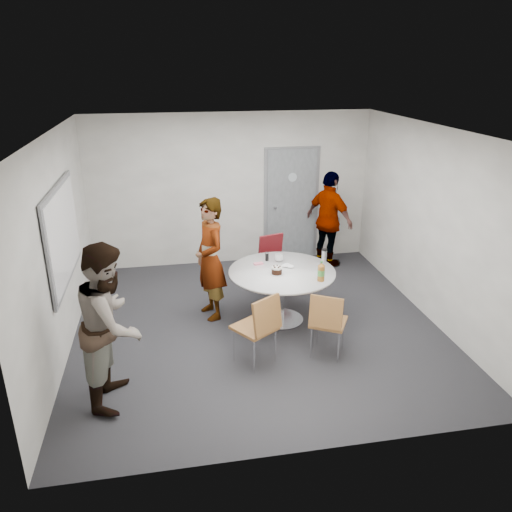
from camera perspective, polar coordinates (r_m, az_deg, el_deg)
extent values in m
plane|color=#232327|center=(7.13, 0.10, -7.90)|extent=(5.00, 5.00, 0.00)
plane|color=silver|center=(6.27, 0.12, 14.15)|extent=(5.00, 5.00, 0.00)
plane|color=#B0AEA7|center=(8.95, -2.84, 7.53)|extent=(5.00, 0.00, 5.00)
plane|color=#B0AEA7|center=(6.62, -21.68, 0.96)|extent=(0.00, 5.00, 5.00)
plane|color=#B0AEA7|center=(7.43, 19.46, 3.40)|extent=(0.00, 5.00, 5.00)
plane|color=#B0AEA7|center=(4.35, 6.19, -8.21)|extent=(5.00, 0.00, 5.00)
cube|color=slate|center=(9.21, 4.06, 5.81)|extent=(0.90, 0.05, 2.05)
cube|color=slate|center=(9.23, 4.02, 5.85)|extent=(1.02, 0.04, 2.12)
cylinder|color=#B2BFC6|center=(9.06, 4.19, 8.96)|extent=(0.16, 0.01, 0.16)
cylinder|color=silver|center=(9.08, 2.18, 5.59)|extent=(0.04, 0.14, 0.04)
cube|color=slate|center=(6.77, -21.21, 2.36)|extent=(0.03, 1.90, 1.25)
cube|color=white|center=(6.77, -21.05, 2.37)|extent=(0.01, 1.78, 1.13)
cylinder|color=silver|center=(6.95, 2.99, -1.79)|extent=(1.49, 1.49, 0.03)
cylinder|color=silver|center=(7.10, 2.93, -4.59)|extent=(0.09, 0.09, 0.72)
cylinder|color=silver|center=(7.27, 2.87, -7.22)|extent=(0.64, 0.64, 0.02)
cylinder|color=silver|center=(6.82, 2.39, -2.05)|extent=(0.19, 0.19, 0.01)
cylinder|color=black|center=(6.81, 2.39, -1.73)|extent=(0.14, 0.14, 0.08)
cylinder|color=white|center=(6.79, 2.40, -1.35)|extent=(0.15, 0.15, 0.02)
cylinder|color=#985F21|center=(6.63, 7.45, -1.97)|extent=(0.09, 0.09, 0.21)
cylinder|color=#428D38|center=(6.63, 7.45, -1.90)|extent=(0.10, 0.10, 0.08)
cone|color=#985F21|center=(6.58, 7.50, -0.94)|extent=(0.09, 0.09, 0.04)
cylinder|color=#408F42|center=(6.57, 7.52, -0.67)|extent=(0.04, 0.04, 0.02)
imported|color=white|center=(7.25, 2.65, -0.19)|extent=(0.18, 0.18, 0.10)
cylinder|color=black|center=(7.26, 1.26, -0.09)|extent=(0.05, 0.05, 0.12)
cylinder|color=silver|center=(7.23, 7.79, -0.09)|extent=(0.07, 0.07, 0.19)
cylinder|color=black|center=(7.19, 7.83, 0.72)|extent=(0.07, 0.07, 0.03)
cube|color=pink|center=(7.14, 0.27, -0.87)|extent=(0.14, 0.09, 0.02)
ellipsoid|color=white|center=(7.05, 3.66, -1.15)|extent=(0.18, 0.18, 0.04)
cube|color=brown|center=(6.10, -0.17, -8.17)|extent=(0.62, 0.62, 0.04)
cube|color=brown|center=(5.85, 1.29, -6.81)|extent=(0.41, 0.32, 0.43)
cylinder|color=silver|center=(6.45, -0.14, -8.90)|extent=(0.02, 0.02, 0.48)
cylinder|color=silver|center=(6.23, -2.56, -10.07)|extent=(0.02, 0.02, 0.48)
cylinder|color=silver|center=(6.23, 2.23, -10.09)|extent=(0.02, 0.02, 0.48)
cylinder|color=silver|center=(6.01, -0.20, -11.36)|extent=(0.02, 0.02, 0.48)
cube|color=brown|center=(6.35, 8.27, -7.46)|extent=(0.57, 0.57, 0.04)
cube|color=brown|center=(6.07, 8.00, -6.43)|extent=(0.39, 0.28, 0.40)
cylinder|color=silver|center=(6.58, 9.94, -8.71)|extent=(0.02, 0.02, 0.45)
cylinder|color=silver|center=(6.63, 7.02, -8.28)|extent=(0.02, 0.02, 0.45)
cylinder|color=silver|center=(6.29, 9.38, -10.20)|extent=(0.02, 0.02, 0.45)
cylinder|color=silver|center=(6.34, 6.32, -9.73)|extent=(0.02, 0.02, 0.45)
cube|color=maroon|center=(7.95, 2.37, -0.98)|extent=(0.54, 0.54, 0.04)
cube|color=maroon|center=(8.03, 1.68, 1.10)|extent=(0.43, 0.21, 0.42)
cylinder|color=silver|center=(7.82, 1.83, -3.23)|extent=(0.02, 0.02, 0.47)
cylinder|color=silver|center=(7.98, 4.07, -2.75)|extent=(0.02, 0.02, 0.47)
cylinder|color=silver|center=(8.10, 0.65, -2.30)|extent=(0.02, 0.02, 0.47)
cylinder|color=silver|center=(8.26, 2.83, -1.86)|extent=(0.02, 0.02, 0.47)
imported|color=#A5C6EA|center=(7.06, -5.26, -0.37)|extent=(0.58, 0.74, 1.77)
imported|color=white|center=(5.52, -16.26, -7.46)|extent=(0.81, 0.97, 1.81)
imported|color=black|center=(8.93, 8.37, 4.08)|extent=(0.88, 1.09, 1.73)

